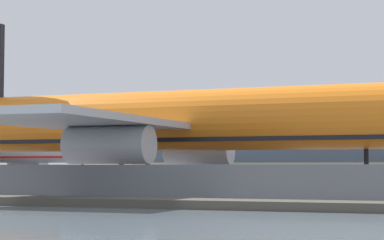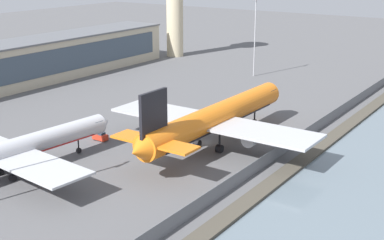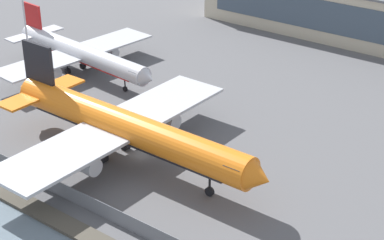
% 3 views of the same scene
% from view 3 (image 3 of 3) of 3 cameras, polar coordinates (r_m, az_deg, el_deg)
% --- Properties ---
extents(ground_plane, '(500.00, 500.00, 0.00)m').
position_cam_3_polar(ground_plane, '(103.57, -4.65, -3.08)').
color(ground_plane, '#565659').
extents(shoreline_seawall, '(320.00, 3.00, 0.50)m').
position_cam_3_polar(shoreline_seawall, '(91.74, -13.28, -7.92)').
color(shoreline_seawall, '#474238').
rests_on(shoreline_seawall, ground).
extents(perimeter_fence, '(280.00, 0.10, 2.43)m').
position_cam_3_polar(perimeter_fence, '(93.53, -11.24, -6.25)').
color(perimeter_fence, slate).
rests_on(perimeter_fence, ground).
extents(cargo_jet_orange, '(51.21, 43.50, 15.34)m').
position_cam_3_polar(cargo_jet_orange, '(99.50, -6.07, -0.63)').
color(cargo_jet_orange, orange).
rests_on(cargo_jet_orange, ground).
extents(passenger_jet_silver, '(41.96, 36.38, 11.75)m').
position_cam_3_polar(passenger_jet_silver, '(134.33, -9.95, 5.89)').
color(passenger_jet_silver, silver).
rests_on(passenger_jet_silver, ground).
extents(baggage_tug, '(1.66, 3.23, 1.80)m').
position_cam_3_polar(baggage_tug, '(122.16, -2.72, 2.25)').
color(baggage_tug, red).
rests_on(baggage_tug, ground).
extents(ops_van, '(5.57, 3.43, 2.48)m').
position_cam_3_polar(ops_van, '(142.69, -8.49, 5.87)').
color(ops_van, white).
rests_on(ops_van, ground).
extents(apron_light_mast_apron_east, '(3.20, 0.40, 21.95)m').
position_cam_3_polar(apron_light_mast_apron_east, '(134.71, -14.68, 8.98)').
color(apron_light_mast_apron_east, '#A8A8AD').
rests_on(apron_light_mast_apron_east, ground).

